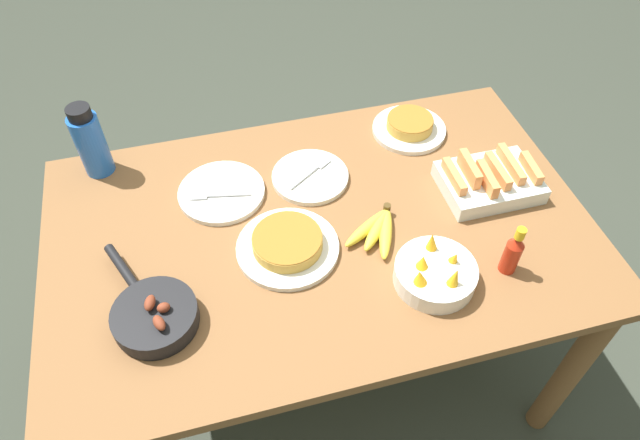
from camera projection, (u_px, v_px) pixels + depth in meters
name	position (u px, v px, depth m)	size (l,w,h in m)	color
ground_plane	(320.00, 362.00, 2.13)	(14.00, 14.00, 0.00)	#383D33
dining_table	(320.00, 252.00, 1.62)	(1.46, 0.93, 0.78)	brown
banana_bunch	(377.00, 229.00, 1.52)	(0.17, 0.18, 0.04)	yellow
melon_tray	(489.00, 180.00, 1.61)	(0.27, 0.20, 0.10)	silver
skillet	(154.00, 315.00, 1.33)	(0.21, 0.34, 0.08)	black
frittata_plate_center	(288.00, 245.00, 1.48)	(0.27, 0.27, 0.05)	silver
frittata_plate_side	(409.00, 126.00, 1.79)	(0.23, 0.23, 0.05)	silver
empty_plate_near_front	(222.00, 192.00, 1.62)	(0.25, 0.25, 0.02)	silver
empty_plate_far_left	(310.00, 177.00, 1.66)	(0.22, 0.22, 0.02)	silver
fruit_bowl_mango	(435.00, 273.00, 1.40)	(0.20, 0.20, 0.11)	silver
water_bottle	(90.00, 142.00, 1.61)	(0.08, 0.08, 0.23)	blue
hot_sauce_bottle	(513.00, 252.00, 1.40)	(0.04, 0.04, 0.15)	#B72814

